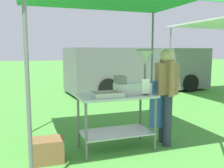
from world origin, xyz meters
name	(u,v)px	position (x,y,z in m)	size (l,w,h in m)	color
ground_plane	(67,96)	(0.00, 6.00, 0.00)	(70.00, 70.00, 0.00)	#478E38
donut_cart	(116,109)	(-0.04, 0.89, 0.65)	(1.21, 0.64, 0.89)	#B7B7BC
donut_tray	(107,95)	(-0.24, 0.77, 0.91)	(0.47, 0.33, 0.07)	#B7B7BC
donut_fryer	(136,76)	(0.29, 0.87, 1.17)	(0.64, 0.28, 0.71)	#B7B7BC
menu_sign	(146,88)	(0.38, 0.72, 1.00)	(0.13, 0.05, 0.25)	black
vendor	(166,92)	(0.82, 0.84, 0.90)	(0.46, 0.54, 1.61)	#2D3347
supply_crate	(47,150)	(-1.14, 0.78, 0.17)	(0.47, 0.36, 0.33)	brown
van_grey	(139,69)	(2.85, 6.13, 0.88)	(5.72, 2.40, 1.69)	slate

